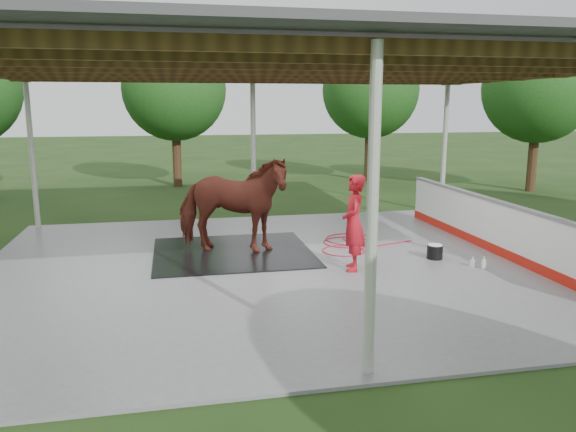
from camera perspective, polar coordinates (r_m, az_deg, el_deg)
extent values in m
plane|color=#1E3814|center=(11.34, 0.02, -5.19)|extent=(100.00, 100.00, 0.00)
cube|color=slate|center=(11.34, 0.02, -5.07)|extent=(12.00, 10.00, 0.05)
cylinder|color=beige|center=(6.47, 8.55, 0.09)|extent=(0.14, 0.14, 3.85)
cylinder|color=beige|center=(15.79, -24.58, 5.76)|extent=(0.14, 0.14, 3.85)
cylinder|color=beige|center=(15.56, -3.54, 6.68)|extent=(0.14, 0.14, 3.85)
cylinder|color=beige|center=(17.32, 15.61, 6.76)|extent=(0.14, 0.14, 3.85)
cube|color=brown|center=(6.57, 8.42, 16.70)|extent=(12.00, 0.10, 0.18)
cube|color=brown|center=(7.99, 4.59, 15.79)|extent=(12.00, 0.10, 0.18)
cube|color=brown|center=(9.44, 1.95, 15.12)|extent=(12.00, 0.10, 0.18)
cube|color=brown|center=(10.90, 0.02, 14.61)|extent=(12.00, 0.10, 0.18)
cube|color=brown|center=(12.37, -1.44, 14.21)|extent=(12.00, 0.10, 0.18)
cube|color=brown|center=(13.84, -2.59, 13.89)|extent=(12.00, 0.10, 0.18)
cube|color=brown|center=(15.32, -3.51, 13.63)|extent=(12.00, 0.10, 0.18)
cube|color=brown|center=(13.29, 25.55, 12.95)|extent=(0.12, 10.00, 0.18)
cube|color=#38383A|center=(10.91, 0.02, 15.66)|extent=(12.60, 10.60, 0.10)
cube|color=red|center=(13.01, 20.28, -3.07)|extent=(0.14, 8.00, 0.20)
cube|color=white|center=(12.90, 20.45, -0.91)|extent=(0.12, 8.00, 1.00)
cube|color=slate|center=(12.81, 20.61, 1.36)|extent=(0.16, 8.00, 0.06)
cylinder|color=#382314|center=(22.75, -11.21, 5.73)|extent=(0.36, 0.36, 2.20)
sphere|color=#194714|center=(22.66, -11.47, 12.54)|extent=(4.00, 4.00, 4.00)
cylinder|color=#382314|center=(24.19, 8.21, 6.15)|extent=(0.36, 0.36, 2.20)
sphere|color=#194714|center=(24.10, 8.39, 12.55)|extent=(4.00, 4.00, 4.00)
cylinder|color=#382314|center=(22.96, 23.57, 5.06)|extent=(0.36, 0.36, 2.20)
sphere|color=#194714|center=(22.87, 24.11, 11.79)|extent=(4.00, 4.00, 4.00)
cube|color=black|center=(12.27, -5.63, -3.67)|extent=(3.37, 3.16, 0.03)
imported|color=maroon|center=(12.04, -5.73, 1.17)|extent=(2.68, 1.81, 2.08)
imported|color=red|center=(10.84, 6.68, -0.70)|extent=(0.60, 0.77, 1.86)
cylinder|color=black|center=(12.11, 14.69, -3.55)|extent=(0.33, 0.33, 0.29)
cylinder|color=white|center=(12.07, 14.72, -2.89)|extent=(0.30, 0.30, 0.03)
imported|color=silver|center=(11.65, 19.25, -4.50)|extent=(0.10, 0.10, 0.25)
imported|color=#338CD8|center=(11.74, 18.26, -4.44)|extent=(0.13, 0.13, 0.20)
torus|color=red|center=(13.46, 6.33, -2.34)|extent=(1.18, 1.18, 0.02)
torus|color=red|center=(12.39, 5.66, -3.52)|extent=(0.94, 0.94, 0.02)
torus|color=red|center=(13.51, 7.33, -2.32)|extent=(0.81, 0.81, 0.02)
torus|color=red|center=(13.15, 5.95, -2.66)|extent=(1.08, 1.08, 0.02)
cylinder|color=red|center=(13.07, 9.93, -2.86)|extent=(1.49, 0.50, 0.02)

